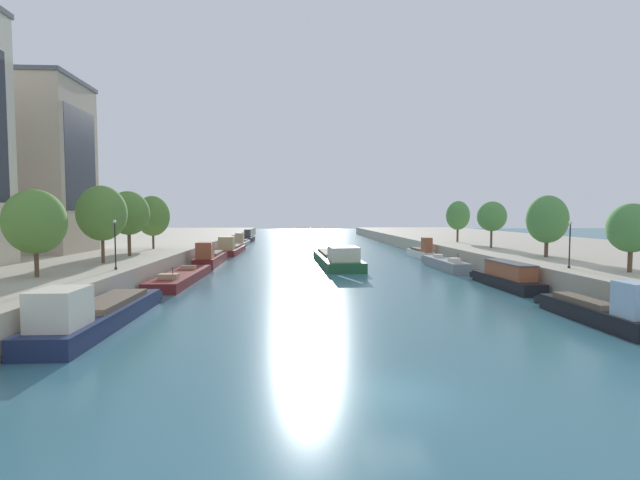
% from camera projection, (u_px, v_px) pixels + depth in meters
% --- Properties ---
extents(ground_plane, '(400.00, 400.00, 0.00)m').
position_uv_depth(ground_plane, '(396.00, 394.00, 17.36)').
color(ground_plane, '#386B7A').
extents(quay_left, '(36.00, 170.00, 2.33)m').
position_uv_depth(quay_left, '(93.00, 251.00, 70.10)').
color(quay_left, '#B2A893').
rests_on(quay_left, ground).
extents(quay_right, '(36.00, 170.00, 2.33)m').
position_uv_depth(quay_right, '(533.00, 249.00, 74.12)').
color(quay_right, '#B2A893').
rests_on(quay_right, ground).
extents(barge_midriver, '(5.66, 24.28, 2.96)m').
position_uv_depth(barge_midriver, '(336.00, 257.00, 62.70)').
color(barge_midriver, '#235633').
rests_on(barge_midriver, ground).
extents(wake_behind_barge, '(5.60, 6.00, 0.03)m').
position_uv_depth(wake_behind_barge, '(333.00, 279.00, 47.67)').
color(wake_behind_barge, '#AAD6E0').
rests_on(wake_behind_barge, ground).
extents(moored_boat_left_end, '(3.11, 15.16, 3.16)m').
position_uv_depth(moored_boat_left_end, '(97.00, 313.00, 27.29)').
color(moored_boat_left_end, '#1E284C').
rests_on(moored_boat_left_end, ground).
extents(moored_boat_left_midway, '(3.39, 15.81, 2.07)m').
position_uv_depth(moored_boat_left_midway, '(181.00, 277.00, 45.96)').
color(moored_boat_left_midway, maroon).
rests_on(moored_boat_left_midway, ground).
extents(moored_boat_left_gap_after, '(2.95, 14.10, 3.40)m').
position_uv_depth(moored_boat_left_gap_after, '(211.00, 258.00, 61.43)').
color(moored_boat_left_gap_after, maroon).
rests_on(moored_boat_left_gap_after, ground).
extents(moored_boat_left_upstream, '(3.51, 15.78, 3.24)m').
position_uv_depth(moored_boat_left_upstream, '(231.00, 248.00, 79.18)').
color(moored_boat_left_upstream, maroon).
rests_on(moored_boat_left_upstream, ground).
extents(moored_boat_left_downstream, '(2.36, 13.30, 3.08)m').
position_uv_depth(moored_boat_left_downstream, '(242.00, 242.00, 97.29)').
color(moored_boat_left_downstream, gray).
rests_on(moored_boat_left_downstream, ground).
extents(moored_boat_left_far, '(2.05, 10.62, 3.33)m').
position_uv_depth(moored_boat_left_far, '(249.00, 238.00, 111.63)').
color(moored_boat_left_far, black).
rests_on(moored_boat_left_far, ground).
extents(moored_boat_right_gap_after, '(1.82, 10.33, 3.14)m').
position_uv_depth(moored_boat_right_gap_after, '(596.00, 310.00, 28.22)').
color(moored_boat_right_gap_after, black).
rests_on(moored_boat_right_gap_after, ground).
extents(moored_boat_right_far, '(2.52, 11.17, 2.55)m').
position_uv_depth(moored_boat_right_far, '(507.00, 277.00, 42.19)').
color(moored_boat_right_far, black).
rests_on(moored_boat_right_far, ground).
extents(moored_boat_right_downstream, '(2.44, 12.77, 2.36)m').
position_uv_depth(moored_boat_right_downstream, '(444.00, 264.00, 57.25)').
color(moored_boat_right_downstream, gray).
rests_on(moored_boat_right_downstream, ground).
extents(moored_boat_right_midway, '(1.96, 10.47, 3.44)m').
position_uv_depth(moored_boat_right_midway, '(421.00, 252.00, 70.97)').
color(moored_boat_right_midway, silver).
rests_on(moored_boat_right_midway, ground).
extents(tree_left_midway, '(4.27, 4.27, 6.52)m').
position_uv_depth(tree_left_midway, '(35.00, 222.00, 32.82)').
color(tree_left_midway, brown).
rests_on(tree_left_midway, quay_left).
extents(tree_left_nearest, '(4.53, 4.53, 7.41)m').
position_uv_depth(tree_left_nearest, '(102.00, 213.00, 42.25)').
color(tree_left_nearest, brown).
rests_on(tree_left_nearest, quay_left).
extents(tree_left_second, '(4.48, 4.48, 7.27)m').
position_uv_depth(tree_left_second, '(129.00, 213.00, 49.77)').
color(tree_left_second, brown).
rests_on(tree_left_second, quay_left).
extents(tree_left_by_lamp, '(4.47, 4.47, 7.17)m').
position_uv_depth(tree_left_by_lamp, '(153.00, 216.00, 60.02)').
color(tree_left_by_lamp, brown).
rests_on(tree_left_by_lamp, quay_left).
extents(tree_right_far, '(3.58, 3.58, 5.56)m').
position_uv_depth(tree_right_far, '(631.00, 228.00, 35.64)').
color(tree_right_far, brown).
rests_on(tree_right_far, quay_right).
extents(tree_right_by_lamp, '(4.29, 4.29, 6.72)m').
position_uv_depth(tree_right_by_lamp, '(547.00, 219.00, 48.16)').
color(tree_right_by_lamp, brown).
rests_on(tree_right_by_lamp, quay_right).
extents(tree_right_past_mid, '(3.99, 3.99, 6.47)m').
position_uv_depth(tree_right_past_mid, '(492.00, 216.00, 61.77)').
color(tree_right_past_mid, brown).
rests_on(tree_right_past_mid, quay_right).
extents(tree_right_second, '(3.89, 3.89, 6.91)m').
position_uv_depth(tree_right_second, '(458.00, 216.00, 74.56)').
color(tree_right_second, brown).
rests_on(tree_right_second, quay_right).
extents(lamppost_left_bank, '(0.28, 0.28, 4.21)m').
position_uv_depth(lamppost_left_bank, '(115.00, 242.00, 37.42)').
color(lamppost_left_bank, black).
rests_on(lamppost_left_bank, quay_left).
extents(lamppost_right_bank, '(0.28, 0.28, 4.09)m').
position_uv_depth(lamppost_right_bank, '(570.00, 242.00, 38.45)').
color(lamppost_right_bank, black).
rests_on(lamppost_right_bank, quay_right).
extents(building_left_tall, '(12.22, 9.84, 20.93)m').
position_uv_depth(building_left_tall, '(31.00, 166.00, 53.61)').
color(building_left_tall, '#B2A38E').
rests_on(building_left_tall, quay_left).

